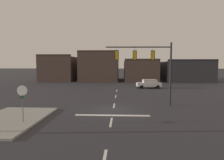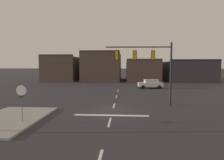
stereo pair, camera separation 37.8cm
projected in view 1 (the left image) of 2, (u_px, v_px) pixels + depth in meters
name	position (u px, v px, depth m)	size (l,w,h in m)	color
ground_plane	(113.00, 110.00, 18.80)	(400.00, 400.00, 0.00)	#2B2B30
sidewalk_near_corner	(9.00, 120.00, 15.18)	(5.00, 8.00, 0.15)	gray
stop_bar_paint	(112.00, 115.00, 16.80)	(6.40, 0.50, 0.01)	silver
lane_centreline	(114.00, 106.00, 20.79)	(0.16, 26.40, 0.01)	silver
signal_mast_near_side	(150.00, 62.00, 20.72)	(6.94, 0.50, 6.67)	black
stop_sign	(22.00, 95.00, 14.25)	(0.76, 0.64, 2.83)	#56565B
car_lot_nearside	(149.00, 84.00, 36.09)	(4.57, 2.20, 1.61)	silver
building_row	(120.00, 69.00, 52.94)	(43.43, 13.60, 7.77)	#473833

